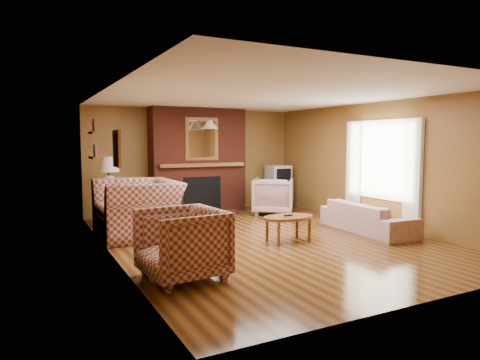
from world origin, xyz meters
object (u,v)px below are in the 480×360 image
plaid_loveseat (138,208)px  crt_tv (278,175)px  fireplace (198,162)px  table_lamp (108,172)px  coffee_table (288,219)px  tv_stand (278,196)px  floral_armchair (273,196)px  plaid_armchair (182,244)px  floral_sofa (367,218)px  side_table (109,208)px

plaid_loveseat → crt_tv: size_ratio=2.85×
fireplace → table_lamp: 2.17m
coffee_table → tv_stand: bearing=60.3°
table_lamp → floral_armchair: bearing=-6.4°
plaid_armchair → table_lamp: 3.89m
fireplace → plaid_loveseat: (-1.85, -1.80, -0.70)m
floral_sofa → side_table: size_ratio=2.89×
plaid_loveseat → coffee_table: plaid_loveseat is taller
coffee_table → fireplace: bearing=93.8°
plaid_loveseat → side_table: 1.30m
plaid_loveseat → plaid_armchair: plaid_loveseat is taller
plaid_armchair → crt_tv: 5.80m
floral_sofa → tv_stand: 3.25m
floral_sofa → coffee_table: size_ratio=2.13×
plaid_armchair → crt_tv: crt_tv is taller
plaid_armchair → floral_armchair: (3.40, 3.44, -0.02)m
fireplace → side_table: bearing=-165.7°
floral_armchair → floral_sofa: bearing=136.5°
plaid_armchair → fireplace: bearing=151.0°
floral_sofa → tv_stand: size_ratio=3.23×
fireplace → coffee_table: size_ratio=2.71×
table_lamp → floral_sofa: bearing=-35.9°
floral_sofa → side_table: side_table is taller
fireplace → tv_stand: bearing=-5.1°
side_table → fireplace: bearing=14.3°
side_table → crt_tv: 4.19m
plaid_loveseat → floral_sofa: plaid_loveseat is taller
coffee_table → side_table: 3.68m
table_lamp → crt_tv: 4.17m
fireplace → floral_armchair: (1.45, -0.93, -0.77)m
floral_armchair → tv_stand: (0.60, 0.75, -0.12)m
floral_armchair → table_lamp: bearing=29.8°
plaid_armchair → side_table: bearing=177.2°
fireplace → floral_sofa: 4.02m
plaid_loveseat → table_lamp: (-0.25, 1.26, 0.55)m
tv_stand → plaid_armchair: bearing=-129.3°
coffee_table → tv_stand: (1.82, 3.20, -0.09)m
fireplace → plaid_loveseat: fireplace is taller
fireplace → floral_sofa: (1.90, -3.43, -0.91)m
tv_stand → crt_tv: size_ratio=1.11×
side_table → table_lamp: (0.00, 0.00, 0.71)m
crt_tv → floral_sofa: bearing=-92.7°
plaid_loveseat → crt_tv: (3.90, 1.61, 0.33)m
side_table → tv_stand: (4.15, 0.35, -0.04)m
plaid_loveseat → side_table: (-0.25, 1.26, -0.16)m
plaid_armchair → crt_tv: (4.00, 4.18, 0.39)m
plaid_armchair → side_table: (-0.15, 3.84, -0.10)m
plaid_loveseat → side_table: bearing=-169.2°
coffee_table → tv_stand: 3.68m
floral_sofa → side_table: (-4.00, 2.90, 0.05)m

